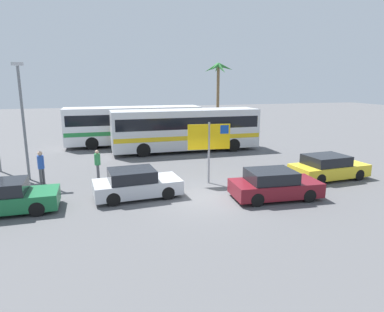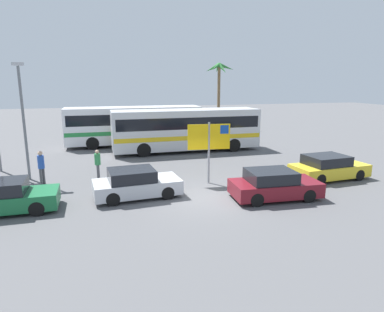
{
  "view_description": "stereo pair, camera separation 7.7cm",
  "coord_description": "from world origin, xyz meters",
  "px_view_note": "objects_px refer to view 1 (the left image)",
  "views": [
    {
      "loc": [
        -4.63,
        -13.95,
        5.19
      ],
      "look_at": [
        0.28,
        3.03,
        1.3
      ],
      "focal_mm": 31.52,
      "sensor_mm": 36.0,
      "label": 1
    },
    {
      "loc": [
        -4.55,
        -13.97,
        5.19
      ],
      "look_at": [
        0.28,
        3.03,
        1.3
      ],
      "focal_mm": 31.52,
      "sensor_mm": 36.0,
      "label": 2
    }
  ],
  "objects_px": {
    "car_yellow": "(328,167)",
    "car_silver": "(136,184)",
    "car_green": "(4,198)",
    "ferry_sign": "(210,139)",
    "car_maroon": "(274,185)",
    "pedestrian_by_bus": "(97,162)",
    "bus_front_coach": "(186,128)",
    "pedestrian_near_sign": "(41,165)",
    "bus_rear_coach": "(134,124)"
  },
  "relations": [
    {
      "from": "car_maroon",
      "to": "car_silver",
      "type": "bearing_deg",
      "value": 166.24
    },
    {
      "from": "car_green",
      "to": "car_silver",
      "type": "distance_m",
      "value": 5.37
    },
    {
      "from": "car_yellow",
      "to": "pedestrian_near_sign",
      "type": "height_order",
      "value": "pedestrian_near_sign"
    },
    {
      "from": "ferry_sign",
      "to": "car_silver",
      "type": "bearing_deg",
      "value": -156.88
    },
    {
      "from": "car_maroon",
      "to": "bus_front_coach",
      "type": "bearing_deg",
      "value": 99.03
    },
    {
      "from": "bus_front_coach",
      "to": "car_green",
      "type": "relative_size",
      "value": 2.75
    },
    {
      "from": "car_yellow",
      "to": "car_silver",
      "type": "relative_size",
      "value": 1.05
    },
    {
      "from": "bus_front_coach",
      "to": "car_yellow",
      "type": "bearing_deg",
      "value": -59.91
    },
    {
      "from": "bus_rear_coach",
      "to": "car_silver",
      "type": "xyz_separation_m",
      "value": [
        -1.46,
        -13.36,
        -1.15
      ]
    },
    {
      "from": "car_silver",
      "to": "pedestrian_by_bus",
      "type": "distance_m",
      "value": 4.01
    },
    {
      "from": "car_maroon",
      "to": "car_silver",
      "type": "distance_m",
      "value": 6.29
    },
    {
      "from": "bus_rear_coach",
      "to": "car_yellow",
      "type": "bearing_deg",
      "value": -55.82
    },
    {
      "from": "ferry_sign",
      "to": "pedestrian_near_sign",
      "type": "height_order",
      "value": "ferry_sign"
    },
    {
      "from": "ferry_sign",
      "to": "car_maroon",
      "type": "height_order",
      "value": "ferry_sign"
    },
    {
      "from": "bus_rear_coach",
      "to": "pedestrian_near_sign",
      "type": "xyz_separation_m",
      "value": [
        -5.89,
        -10.08,
        -0.74
      ]
    },
    {
      "from": "car_green",
      "to": "ferry_sign",
      "type": "bearing_deg",
      "value": 9.41
    },
    {
      "from": "bus_front_coach",
      "to": "car_yellow",
      "type": "distance_m",
      "value": 11.02
    },
    {
      "from": "pedestrian_by_bus",
      "to": "car_yellow",
      "type": "bearing_deg",
      "value": -9.27
    },
    {
      "from": "bus_front_coach",
      "to": "car_silver",
      "type": "xyz_separation_m",
      "value": [
        -4.96,
        -9.61,
        -1.15
      ]
    },
    {
      "from": "ferry_sign",
      "to": "pedestrian_by_bus",
      "type": "bearing_deg",
      "value": 162.87
    },
    {
      "from": "bus_front_coach",
      "to": "car_green",
      "type": "xyz_separation_m",
      "value": [
        -10.31,
        -10.06,
        -1.15
      ]
    },
    {
      "from": "ferry_sign",
      "to": "pedestrian_by_bus",
      "type": "height_order",
      "value": "ferry_sign"
    },
    {
      "from": "bus_front_coach",
      "to": "car_silver",
      "type": "height_order",
      "value": "bus_front_coach"
    },
    {
      "from": "car_green",
      "to": "car_maroon",
      "type": "xyz_separation_m",
      "value": [
        11.35,
        -1.45,
        0.0
      ]
    },
    {
      "from": "car_silver",
      "to": "car_maroon",
      "type": "bearing_deg",
      "value": -21.68
    },
    {
      "from": "bus_front_coach",
      "to": "car_silver",
      "type": "bearing_deg",
      "value": -117.29
    },
    {
      "from": "ferry_sign",
      "to": "car_yellow",
      "type": "xyz_separation_m",
      "value": [
        6.48,
        -1.04,
        -1.69
      ]
    },
    {
      "from": "bus_rear_coach",
      "to": "car_yellow",
      "type": "xyz_separation_m",
      "value": [
        8.99,
        -13.24,
        -1.15
      ]
    },
    {
      "from": "car_silver",
      "to": "pedestrian_by_bus",
      "type": "relative_size",
      "value": 2.53
    },
    {
      "from": "bus_rear_coach",
      "to": "ferry_sign",
      "type": "xyz_separation_m",
      "value": [
        2.5,
        -12.19,
        0.54
      ]
    },
    {
      "from": "car_green",
      "to": "car_yellow",
      "type": "distance_m",
      "value": 15.82
    },
    {
      "from": "car_yellow",
      "to": "ferry_sign",
      "type": "bearing_deg",
      "value": 166.93
    },
    {
      "from": "car_yellow",
      "to": "car_silver",
      "type": "xyz_separation_m",
      "value": [
        -10.45,
        -0.12,
        -0.0
      ]
    },
    {
      "from": "bus_front_coach",
      "to": "pedestrian_by_bus",
      "type": "xyz_separation_m",
      "value": [
        -6.59,
        -5.96,
        -0.85
      ]
    },
    {
      "from": "car_green",
      "to": "car_silver",
      "type": "xyz_separation_m",
      "value": [
        5.35,
        0.45,
        0.0
      ]
    },
    {
      "from": "bus_rear_coach",
      "to": "car_maroon",
      "type": "xyz_separation_m",
      "value": [
        4.53,
        -15.26,
        -1.15
      ]
    },
    {
      "from": "car_yellow",
      "to": "pedestrian_near_sign",
      "type": "relative_size",
      "value": 2.41
    },
    {
      "from": "bus_rear_coach",
      "to": "car_green",
      "type": "xyz_separation_m",
      "value": [
        -6.82,
        -13.81,
        -1.15
      ]
    },
    {
      "from": "bus_front_coach",
      "to": "car_silver",
      "type": "relative_size",
      "value": 2.75
    },
    {
      "from": "bus_rear_coach",
      "to": "ferry_sign",
      "type": "relative_size",
      "value": 3.45
    },
    {
      "from": "pedestrian_near_sign",
      "to": "car_maroon",
      "type": "bearing_deg",
      "value": -167.03
    },
    {
      "from": "bus_front_coach",
      "to": "ferry_sign",
      "type": "bearing_deg",
      "value": -96.68
    },
    {
      "from": "car_green",
      "to": "bus_front_coach",
      "type": "bearing_deg",
      "value": 43.86
    },
    {
      "from": "car_silver",
      "to": "pedestrian_by_bus",
      "type": "xyz_separation_m",
      "value": [
        -1.64,
        3.65,
        0.3
      ]
    },
    {
      "from": "car_green",
      "to": "bus_rear_coach",
      "type": "bearing_deg",
      "value": 63.29
    },
    {
      "from": "bus_front_coach",
      "to": "pedestrian_near_sign",
      "type": "xyz_separation_m",
      "value": [
        -9.38,
        -6.33,
        -0.74
      ]
    },
    {
      "from": "ferry_sign",
      "to": "bus_rear_coach",
      "type": "bearing_deg",
      "value": 108.35
    },
    {
      "from": "bus_front_coach",
      "to": "car_green",
      "type": "distance_m",
      "value": 14.45
    },
    {
      "from": "bus_front_coach",
      "to": "car_maroon",
      "type": "bearing_deg",
      "value": -84.83
    },
    {
      "from": "car_green",
      "to": "car_silver",
      "type": "relative_size",
      "value": 1.0
    }
  ]
}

